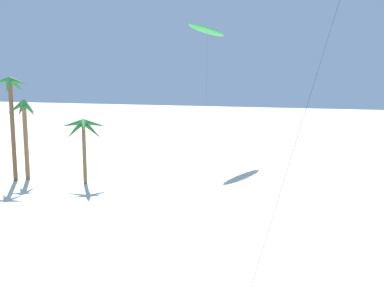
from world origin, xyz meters
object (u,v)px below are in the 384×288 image
at_px(palm_tree_1, 11,101).
at_px(flying_kite_1, 207,30).
at_px(palm_tree_0, 24,119).
at_px(palm_tree_2, 84,131).

relative_size(palm_tree_1, flying_kite_1, 0.62).
relative_size(palm_tree_0, flying_kite_1, 0.48).
distance_m(palm_tree_1, flying_kite_1, 25.26).
height_order(palm_tree_1, palm_tree_2, palm_tree_1).
bearing_deg(palm_tree_0, flying_kite_1, 51.54).
relative_size(palm_tree_2, flying_kite_1, 0.38).
height_order(palm_tree_0, palm_tree_1, palm_tree_1).
bearing_deg(flying_kite_1, palm_tree_1, -128.42).
distance_m(palm_tree_0, palm_tree_1, 2.20).
xyz_separation_m(palm_tree_1, flying_kite_1, (14.88, 18.75, 8.05)).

